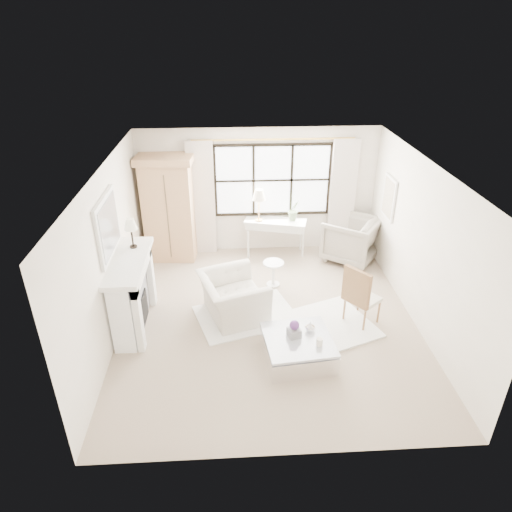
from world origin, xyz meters
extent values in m
plane|color=tan|center=(0.00, 0.00, 0.00)|extent=(5.50, 5.50, 0.00)
plane|color=white|center=(0.00, 0.00, 2.70)|extent=(5.50, 5.50, 0.00)
plane|color=white|center=(0.00, 2.75, 1.35)|extent=(5.00, 0.00, 5.00)
plane|color=beige|center=(0.00, -2.75, 1.35)|extent=(5.00, 0.00, 5.00)
plane|color=white|center=(-2.50, 0.00, 1.35)|extent=(0.00, 5.50, 5.50)
plane|color=white|center=(2.50, 0.00, 1.35)|extent=(0.00, 5.50, 5.50)
cube|color=white|center=(0.30, 2.73, 1.60)|extent=(2.40, 0.02, 1.50)
cylinder|color=gold|center=(0.30, 2.67, 2.47)|extent=(3.30, 0.04, 0.04)
cube|color=beige|center=(-1.20, 2.65, 1.24)|extent=(0.55, 0.10, 2.47)
cube|color=beige|center=(1.80, 2.65, 1.24)|extent=(0.55, 0.10, 2.47)
cube|color=white|center=(-2.29, 0.00, 0.59)|extent=(0.34, 1.50, 1.18)
cube|color=silver|center=(-2.12, 0.00, 0.53)|extent=(0.03, 1.22, 0.97)
cube|color=black|center=(-2.11, 0.00, 0.32)|extent=(0.06, 0.52, 0.50)
cube|color=white|center=(-2.25, 0.00, 1.22)|extent=(0.58, 1.66, 0.08)
cube|color=silver|center=(-2.47, 0.00, 1.84)|extent=(0.05, 1.15, 0.95)
cube|color=silver|center=(-2.44, 0.00, 1.84)|extent=(0.02, 1.00, 0.80)
cube|color=white|center=(2.47, 1.70, 1.55)|extent=(0.04, 0.62, 0.82)
cube|color=#C1B295|center=(2.45, 1.70, 1.55)|extent=(0.01, 0.52, 0.72)
cylinder|color=black|center=(-2.23, 0.43, 1.27)|extent=(0.12, 0.12, 0.03)
cylinder|color=black|center=(-2.23, 0.43, 1.44)|extent=(0.03, 0.03, 0.30)
cone|color=beige|center=(-2.23, 0.43, 1.68)|extent=(0.22, 0.22, 0.18)
cube|color=tan|center=(-1.87, 2.45, 1.05)|extent=(1.05, 0.68, 2.10)
cube|color=tan|center=(-1.87, 2.45, 2.17)|extent=(1.17, 0.79, 0.14)
cube|color=silver|center=(0.35, 2.46, 0.68)|extent=(1.30, 0.70, 0.14)
cube|color=silver|center=(0.35, 2.46, 0.77)|extent=(1.37, 0.75, 0.06)
cylinder|color=#C48B44|center=(0.00, 2.47, 0.82)|extent=(0.14, 0.14, 0.03)
cylinder|color=#C48B44|center=(0.00, 2.47, 1.06)|extent=(0.02, 0.02, 0.46)
cone|color=beige|center=(0.00, 2.47, 1.38)|extent=(0.28, 0.28, 0.22)
imported|color=#647D53|center=(0.74, 2.45, 1.03)|extent=(0.31, 0.29, 0.46)
cylinder|color=silver|center=(0.19, 1.14, 0.01)|extent=(0.26, 0.26, 0.03)
cylinder|color=silver|center=(0.19, 1.14, 0.25)|extent=(0.06, 0.06, 0.44)
cylinder|color=white|center=(0.19, 1.14, 0.49)|extent=(0.40, 0.40, 0.03)
cube|color=white|center=(-0.37, 0.14, 0.01)|extent=(1.94, 1.62, 0.03)
cube|color=white|center=(0.85, -0.30, 0.02)|extent=(2.11, 1.86, 0.03)
imported|color=beige|center=(-0.60, 0.17, 0.38)|extent=(1.32, 1.42, 0.75)
imported|color=#9D9484|center=(1.93, 2.12, 0.47)|extent=(1.43, 1.43, 0.94)
cube|color=beige|center=(1.58, -0.13, 0.46)|extent=(0.66, 0.66, 0.07)
cube|color=olive|center=(1.40, -0.28, 0.78)|extent=(0.33, 0.41, 0.60)
cube|color=white|center=(0.37, -1.02, 0.16)|extent=(1.10, 1.10, 0.32)
cube|color=#B8BCC4|center=(0.37, -1.02, 0.36)|extent=(1.10, 1.10, 0.04)
cube|color=gray|center=(0.31, -0.96, 0.45)|extent=(0.22, 0.22, 0.13)
sphere|color=#5D2F75|center=(0.31, -0.96, 0.59)|extent=(0.15, 0.15, 0.15)
cylinder|color=silver|center=(0.65, -1.19, 0.44)|extent=(0.09, 0.09, 0.12)
imported|color=white|center=(0.57, -0.85, 0.46)|extent=(0.16, 0.16, 0.16)
camera|label=1|loc=(-0.59, -6.43, 4.69)|focal=32.00mm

